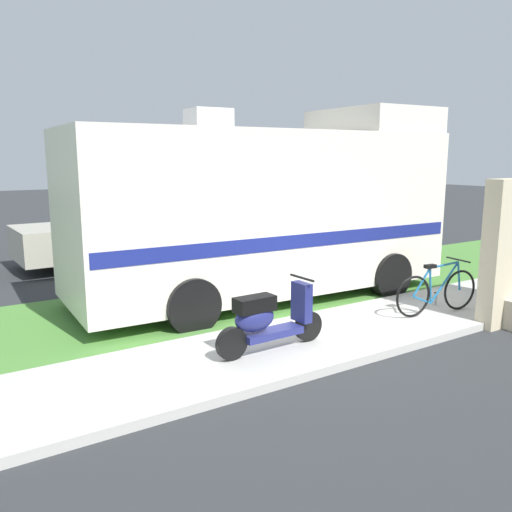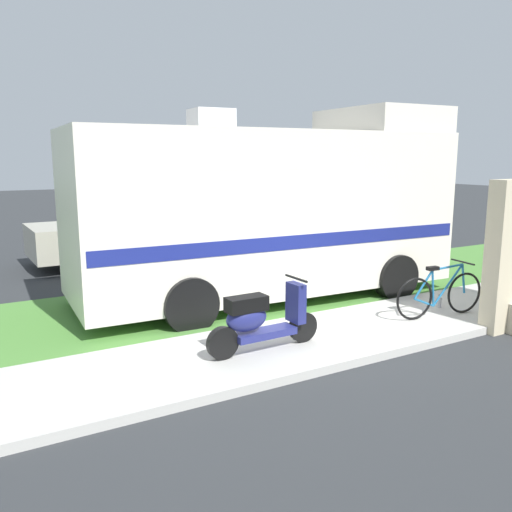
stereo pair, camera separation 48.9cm
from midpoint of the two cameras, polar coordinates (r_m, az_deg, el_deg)
The scene contains 9 objects.
ground_plane at distance 8.86m, azimuth 2.18°, elevation -7.37°, with size 80.00×80.00×0.00m, color #2D3033.
sidewalk at distance 7.91m, azimuth 6.85°, elevation -9.25°, with size 24.00×2.00×0.12m.
grass_strip at distance 10.10m, azimuth -2.35°, elevation -4.86°, with size 24.00×3.40×0.08m.
motorhome_rv at distance 10.10m, azimuth 2.92°, elevation 5.09°, with size 7.30×2.90×3.70m.
scooter at distance 7.23m, azimuth 2.42°, elevation -6.80°, with size 1.74×0.50×0.97m.
bicycle at distance 9.37m, azimuth 20.62°, elevation -3.81°, with size 1.72×0.52×0.91m.
pickup_truck_near at distance 14.54m, azimuth -9.07°, elevation 3.64°, with size 5.60×2.24×1.88m.
bottle_green at distance 9.98m, azimuth 20.46°, elevation -4.67°, with size 0.08×0.08×0.23m.
bottle_spare at distance 11.39m, azimuth 26.88°, elevation -3.23°, with size 0.06×0.06×0.27m.
Camera 2 is at (-4.27, -7.26, 2.75)m, focal length 37.17 mm.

